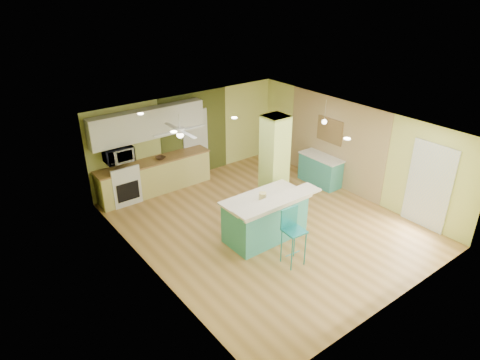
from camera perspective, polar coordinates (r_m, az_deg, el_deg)
name	(u,v)px	position (r m, az deg, el deg)	size (l,w,h in m)	color
floor	(266,224)	(10.49, 3.48, -5.94)	(6.00, 7.00, 0.01)	olive
ceiling	(269,126)	(9.41, 3.89, 7.14)	(6.00, 7.00, 0.01)	white
wall_back	(189,136)	(12.52, -6.88, 5.81)	(6.00, 0.01, 2.50)	#CDD471
wall_front	(400,249)	(7.95, 20.55, -8.56)	(6.00, 0.01, 2.50)	#CDD471
wall_left	(149,219)	(8.45, -12.06, -5.15)	(0.01, 7.00, 2.50)	#CDD471
wall_right	(352,149)	(11.92, 14.73, 4.06)	(0.01, 7.00, 2.50)	#CDD471
wood_panel	(335,142)	(12.25, 12.51, 4.91)	(0.02, 3.40, 2.50)	#9B7F58
olive_accent	(195,135)	(12.60, -6.06, 5.99)	(2.20, 0.02, 2.50)	#4A5120
interior_door	(196,143)	(12.67, -5.94, 4.89)	(0.82, 0.05, 2.00)	silver
french_door	(429,186)	(10.85, 23.86, -0.79)	(0.04, 1.08, 2.10)	silver
column	(274,164)	(10.61, 4.58, 2.11)	(0.55, 0.55, 2.50)	#B0C35A
kitchen_run	(155,176)	(12.01, -11.24, 0.55)	(3.25, 0.63, 0.94)	#D3C86E
stove	(123,186)	(11.68, -15.34, -0.75)	(0.76, 0.66, 1.08)	white
upper_cabinets	(148,124)	(11.57, -12.14, 7.37)	(3.20, 0.34, 0.80)	silver
microwave	(119,154)	(11.33, -15.89, 3.29)	(0.70, 0.48, 0.39)	silver
ceiling_fan	(180,131)	(10.50, -8.02, 6.52)	(1.41, 1.41, 0.61)	silver
pendant_lamp	(324,122)	(11.89, 11.18, 7.64)	(0.14, 0.14, 0.69)	white
wall_decor	(330,131)	(12.26, 11.88, 6.47)	(0.03, 0.90, 0.70)	brown
peninsula	(266,217)	(9.73, 3.44, -4.95)	(2.18, 1.16, 1.17)	teal
bar_stool	(292,228)	(8.84, 6.93, -6.31)	(0.45, 0.45, 1.25)	teal
side_counter	(320,170)	(12.48, 10.64, 1.35)	(0.56, 1.31, 0.84)	teal
fruit_bowl	(160,158)	(11.86, -10.56, 2.91)	(0.26, 0.26, 0.06)	#3C2818
canister	(263,196)	(9.40, 3.03, -2.20)	(0.17, 0.17, 0.17)	yellow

